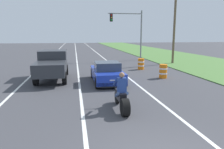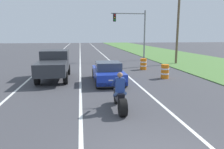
{
  "view_description": "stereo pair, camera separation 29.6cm",
  "coord_description": "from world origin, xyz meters",
  "px_view_note": "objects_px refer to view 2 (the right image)",
  "views": [
    {
      "loc": [
        -2.04,
        -4.33,
        3.1
      ],
      "look_at": [
        -0.1,
        6.72,
        1.0
      ],
      "focal_mm": 34.15,
      "sensor_mm": 36.0,
      "label": 1
    },
    {
      "loc": [
        -1.75,
        -4.38,
        3.1
      ],
      "look_at": [
        -0.1,
        6.72,
        1.0
      ],
      "focal_mm": 34.15,
      "sensor_mm": 36.0,
      "label": 2
    }
  ],
  "objects_px": {
    "construction_barrel_nearest": "(165,71)",
    "motorcycle_with_rider": "(120,97)",
    "construction_barrel_mid": "(143,64)",
    "pickup_truck_left_lane_dark_grey": "(54,64)",
    "traffic_light_mast_near": "(135,27)",
    "sports_car_blue": "(108,73)"
  },
  "relations": [
    {
      "from": "pickup_truck_left_lane_dark_grey",
      "to": "construction_barrel_mid",
      "type": "bearing_deg",
      "value": 23.28
    },
    {
      "from": "sports_car_blue",
      "to": "construction_barrel_nearest",
      "type": "xyz_separation_m",
      "value": [
        4.23,
        0.67,
        -0.13
      ]
    },
    {
      "from": "traffic_light_mast_near",
      "to": "sports_car_blue",
      "type": "bearing_deg",
      "value": -111.89
    },
    {
      "from": "sports_car_blue",
      "to": "pickup_truck_left_lane_dark_grey",
      "type": "bearing_deg",
      "value": 157.45
    },
    {
      "from": "traffic_light_mast_near",
      "to": "construction_barrel_nearest",
      "type": "bearing_deg",
      "value": -93.03
    },
    {
      "from": "pickup_truck_left_lane_dark_grey",
      "to": "construction_barrel_mid",
      "type": "height_order",
      "value": "pickup_truck_left_lane_dark_grey"
    },
    {
      "from": "motorcycle_with_rider",
      "to": "construction_barrel_nearest",
      "type": "height_order",
      "value": "motorcycle_with_rider"
    },
    {
      "from": "sports_car_blue",
      "to": "construction_barrel_mid",
      "type": "relative_size",
      "value": 4.3
    },
    {
      "from": "motorcycle_with_rider",
      "to": "sports_car_blue",
      "type": "distance_m",
      "value": 5.45
    },
    {
      "from": "pickup_truck_left_lane_dark_grey",
      "to": "construction_barrel_nearest",
      "type": "bearing_deg",
      "value": -6.07
    },
    {
      "from": "construction_barrel_nearest",
      "to": "motorcycle_with_rider",
      "type": "bearing_deg",
      "value": -125.97
    },
    {
      "from": "pickup_truck_left_lane_dark_grey",
      "to": "construction_barrel_nearest",
      "type": "xyz_separation_m",
      "value": [
        7.84,
        -0.83,
        -0.6
      ]
    },
    {
      "from": "motorcycle_with_rider",
      "to": "construction_barrel_nearest",
      "type": "relative_size",
      "value": 2.21
    },
    {
      "from": "construction_barrel_nearest",
      "to": "construction_barrel_mid",
      "type": "xyz_separation_m",
      "value": [
        -0.39,
        4.04,
        0.0
      ]
    },
    {
      "from": "sports_car_blue",
      "to": "construction_barrel_mid",
      "type": "distance_m",
      "value": 6.07
    },
    {
      "from": "pickup_truck_left_lane_dark_grey",
      "to": "motorcycle_with_rider",
      "type": "bearing_deg",
      "value": -63.88
    },
    {
      "from": "sports_car_blue",
      "to": "traffic_light_mast_near",
      "type": "bearing_deg",
      "value": 68.11
    },
    {
      "from": "motorcycle_with_rider",
      "to": "construction_barrel_mid",
      "type": "relative_size",
      "value": 2.21
    },
    {
      "from": "pickup_truck_left_lane_dark_grey",
      "to": "traffic_light_mast_near",
      "type": "xyz_separation_m",
      "value": [
        8.44,
        10.52,
        2.87
      ]
    },
    {
      "from": "sports_car_blue",
      "to": "construction_barrel_nearest",
      "type": "height_order",
      "value": "sports_car_blue"
    },
    {
      "from": "construction_barrel_nearest",
      "to": "traffic_light_mast_near",
      "type": "bearing_deg",
      "value": 86.97
    },
    {
      "from": "construction_barrel_nearest",
      "to": "construction_barrel_mid",
      "type": "height_order",
      "value": "same"
    }
  ]
}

